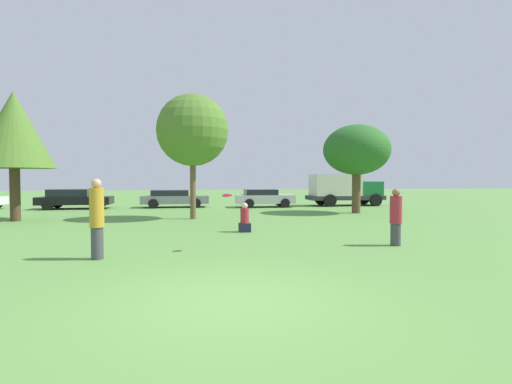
{
  "coord_description": "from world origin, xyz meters",
  "views": [
    {
      "loc": [
        -0.59,
        -6.13,
        1.98
      ],
      "look_at": [
        1.21,
        4.75,
        1.59
      ],
      "focal_mm": 27.19,
      "sensor_mm": 36.0,
      "label": 1
    }
  ],
  "objects_px": {
    "tree_0": "(14,130)",
    "delivery_truck_green": "(344,189)",
    "parked_car_black": "(74,198)",
    "bystander_sitting": "(245,220)",
    "tree_2": "(357,150)",
    "person_catcher": "(396,217)",
    "frisbee": "(227,195)",
    "parked_car_grey": "(174,198)",
    "person_thrower": "(97,218)",
    "parked_car_silver": "(264,198)",
    "tree_1": "(193,131)"
  },
  "relations": [
    {
      "from": "person_thrower",
      "to": "frisbee",
      "type": "relative_size",
      "value": 7.19
    },
    {
      "from": "delivery_truck_green",
      "to": "tree_1",
      "type": "bearing_deg",
      "value": -145.68
    },
    {
      "from": "frisbee",
      "to": "parked_car_black",
      "type": "relative_size",
      "value": 0.06
    },
    {
      "from": "delivery_truck_green",
      "to": "bystander_sitting",
      "type": "bearing_deg",
      "value": -126.13
    },
    {
      "from": "parked_car_black",
      "to": "parked_car_silver",
      "type": "bearing_deg",
      "value": -2.85
    },
    {
      "from": "frisbee",
      "to": "parked_car_grey",
      "type": "height_order",
      "value": "frisbee"
    },
    {
      "from": "person_catcher",
      "to": "parked_car_grey",
      "type": "distance_m",
      "value": 17.8
    },
    {
      "from": "tree_1",
      "to": "parked_car_grey",
      "type": "xyz_separation_m",
      "value": [
        -1.26,
        7.82,
        -3.64
      ]
    },
    {
      "from": "bystander_sitting",
      "to": "parked_car_silver",
      "type": "height_order",
      "value": "parked_car_silver"
    },
    {
      "from": "person_thrower",
      "to": "delivery_truck_green",
      "type": "xyz_separation_m",
      "value": [
        13.08,
        16.58,
        0.22
      ]
    },
    {
      "from": "tree_1",
      "to": "delivery_truck_green",
      "type": "bearing_deg",
      "value": 34.89
    },
    {
      "from": "tree_2",
      "to": "delivery_truck_green",
      "type": "relative_size",
      "value": 0.92
    },
    {
      "from": "person_catcher",
      "to": "parked_car_silver",
      "type": "height_order",
      "value": "person_catcher"
    },
    {
      "from": "bystander_sitting",
      "to": "parked_car_black",
      "type": "relative_size",
      "value": 0.24
    },
    {
      "from": "person_catcher",
      "to": "frisbee",
      "type": "height_order",
      "value": "person_catcher"
    },
    {
      "from": "tree_0",
      "to": "parked_car_grey",
      "type": "distance_m",
      "value": 10.7
    },
    {
      "from": "frisbee",
      "to": "parked_car_black",
      "type": "height_order",
      "value": "frisbee"
    },
    {
      "from": "person_thrower",
      "to": "parked_car_black",
      "type": "height_order",
      "value": "person_thrower"
    },
    {
      "from": "tree_0",
      "to": "delivery_truck_green",
      "type": "distance_m",
      "value": 20.34
    },
    {
      "from": "frisbee",
      "to": "parked_car_silver",
      "type": "xyz_separation_m",
      "value": [
        3.91,
        15.55,
        -0.87
      ]
    },
    {
      "from": "delivery_truck_green",
      "to": "parked_car_silver",
      "type": "bearing_deg",
      "value": -175.83
    },
    {
      "from": "person_thrower",
      "to": "parked_car_silver",
      "type": "bearing_deg",
      "value": 61.98
    },
    {
      "from": "parked_car_grey",
      "to": "parked_car_silver",
      "type": "distance_m",
      "value": 6.12
    },
    {
      "from": "person_catcher",
      "to": "parked_car_black",
      "type": "height_order",
      "value": "person_catcher"
    },
    {
      "from": "tree_1",
      "to": "parked_car_grey",
      "type": "distance_m",
      "value": 8.72
    },
    {
      "from": "tree_0",
      "to": "parked_car_black",
      "type": "bearing_deg",
      "value": 85.81
    },
    {
      "from": "parked_car_grey",
      "to": "tree_2",
      "type": "bearing_deg",
      "value": -30.92
    },
    {
      "from": "tree_0",
      "to": "parked_car_black",
      "type": "relative_size",
      "value": 1.33
    },
    {
      "from": "person_catcher",
      "to": "bystander_sitting",
      "type": "xyz_separation_m",
      "value": [
        -3.99,
        3.58,
        -0.4
      ]
    },
    {
      "from": "tree_0",
      "to": "frisbee",
      "type": "bearing_deg",
      "value": -44.84
    },
    {
      "from": "person_thrower",
      "to": "delivery_truck_green",
      "type": "distance_m",
      "value": 21.12
    },
    {
      "from": "person_thrower",
      "to": "delivery_truck_green",
      "type": "relative_size",
      "value": 0.36
    },
    {
      "from": "person_catcher",
      "to": "tree_2",
      "type": "height_order",
      "value": "tree_2"
    },
    {
      "from": "person_thrower",
      "to": "bystander_sitting",
      "type": "distance_m",
      "value": 5.94
    },
    {
      "from": "parked_car_black",
      "to": "person_thrower",
      "type": "bearing_deg",
      "value": -73.06
    },
    {
      "from": "parked_car_black",
      "to": "delivery_truck_green",
      "type": "xyz_separation_m",
      "value": [
        18.31,
        -0.0,
        0.54
      ]
    },
    {
      "from": "person_catcher",
      "to": "parked_car_silver",
      "type": "bearing_deg",
      "value": -90.22
    },
    {
      "from": "person_catcher",
      "to": "tree_1",
      "type": "height_order",
      "value": "tree_1"
    },
    {
      "from": "tree_0",
      "to": "delivery_truck_green",
      "type": "xyz_separation_m",
      "value": [
        18.83,
        7.12,
        -2.94
      ]
    },
    {
      "from": "tree_1",
      "to": "tree_2",
      "type": "distance_m",
      "value": 9.34
    },
    {
      "from": "person_catcher",
      "to": "delivery_truck_green",
      "type": "xyz_separation_m",
      "value": [
        4.89,
        15.99,
        0.38
      ]
    },
    {
      "from": "person_catcher",
      "to": "frisbee",
      "type": "bearing_deg",
      "value": -3.46
    },
    {
      "from": "parked_car_black",
      "to": "parked_car_grey",
      "type": "xyz_separation_m",
      "value": [
        6.31,
        0.33,
        -0.05
      ]
    },
    {
      "from": "delivery_truck_green",
      "to": "person_catcher",
      "type": "bearing_deg",
      "value": -107.57
    },
    {
      "from": "person_thrower",
      "to": "parked_car_silver",
      "type": "distance_m",
      "value": 17.6
    },
    {
      "from": "frisbee",
      "to": "tree_0",
      "type": "bearing_deg",
      "value": 135.16
    },
    {
      "from": "frisbee",
      "to": "tree_2",
      "type": "relative_size",
      "value": 0.05
    },
    {
      "from": "bystander_sitting",
      "to": "tree_2",
      "type": "height_order",
      "value": "tree_2"
    },
    {
      "from": "person_thrower",
      "to": "parked_car_black",
      "type": "distance_m",
      "value": 17.39
    },
    {
      "from": "person_catcher",
      "to": "tree_0",
      "type": "distance_m",
      "value": 16.86
    }
  ]
}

